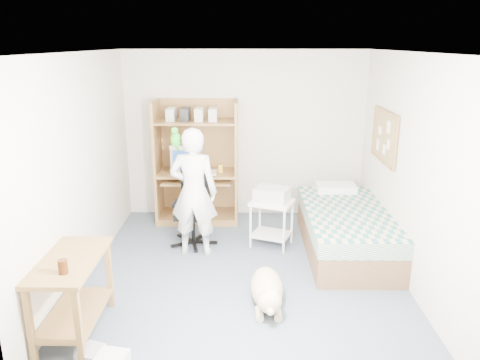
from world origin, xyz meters
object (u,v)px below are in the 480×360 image
Objects in this scene: office_chair at (194,218)px; dog at (267,289)px; side_desk at (72,285)px; bed at (346,230)px; computer_hutch at (198,167)px; person at (194,192)px; printer_cart at (272,216)px.

dog is (0.91, -1.54, -0.18)m from office_chair.
office_chair reaches higher than side_desk.
computer_hutch is at bearing 150.71° from bed.
dog is at bearing 131.22° from person.
side_desk is 0.62× the size of person.
computer_hutch is 1.01m from office_chair.
printer_cart is (1.03, -0.07, 0.06)m from office_chair.
printer_cart is (0.12, 1.47, 0.24)m from dog.
side_desk reaches higher than dog.
computer_hutch is at bearing 73.86° from side_desk.
bed is 1.24× the size of person.
printer_cart is at bearing 170.61° from bed.
office_chair is at bearing -75.46° from person.
office_chair is 0.93× the size of dog.
office_chair is at bearing 173.36° from bed.
computer_hutch reaches higher than dog.
office_chair is 0.56m from person.
person is 1.64m from dog.
bed is 2.02× the size of side_desk.
printer_cart reaches higher than dog.
office_chair is (0.88, 2.05, -0.14)m from side_desk.
dog is (0.87, -1.24, -0.64)m from person.
dog is at bearing -128.99° from bed.
office_chair reaches higher than dog.
office_chair reaches higher than printer_cart.
computer_hutch reaches higher than side_desk.
office_chair is at bearing 119.09° from dog.
computer_hutch is 2.35m from bed.
computer_hutch is 3.08m from side_desk.
computer_hutch is at bearing 109.60° from dog.
bed reaches higher than printer_cart.
computer_hutch is 1.20m from person.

